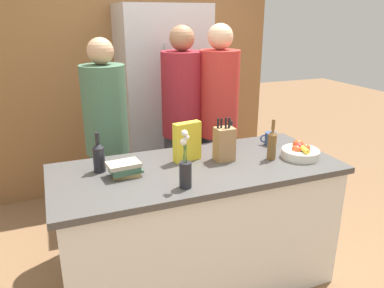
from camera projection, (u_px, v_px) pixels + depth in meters
name	position (u px, v px, depth m)	size (l,w,h in m)	color
ground_plane	(197.00, 279.00, 2.73)	(14.00, 14.00, 0.00)	brown
kitchen_island	(197.00, 225.00, 2.58)	(1.87, 0.80, 0.89)	silver
back_wall_wood	(131.00, 67.00, 3.90)	(3.07, 0.12, 2.60)	olive
refrigerator	(163.00, 105.00, 3.78)	(0.83, 0.62, 1.92)	#B7B7BC
fruit_bowl	(300.00, 152.00, 2.57)	(0.26, 0.26, 0.11)	silver
knife_block	(224.00, 144.00, 2.50)	(0.12, 0.11, 0.30)	#A87A4C
flower_vase	(185.00, 169.00, 2.10)	(0.07, 0.07, 0.34)	#232328
cereal_box	(187.00, 142.00, 2.49)	(0.20, 0.09, 0.26)	yellow
coffee_mug	(270.00, 139.00, 2.82)	(0.12, 0.09, 0.10)	#334770
book_stack	(125.00, 169.00, 2.27)	(0.21, 0.16, 0.09)	#99844C
bottle_oil	(99.00, 156.00, 2.32)	(0.07, 0.07, 0.25)	black
bottle_vinegar	(272.00, 144.00, 2.52)	(0.06, 0.06, 0.28)	brown
bottle_wine	(230.00, 138.00, 2.73)	(0.07, 0.07, 0.21)	black
person_at_sink	(107.00, 135.00, 2.89)	(0.33, 0.33, 1.67)	#383842
person_in_blue	(183.00, 119.00, 3.19)	(0.35, 0.35, 1.75)	#383842
person_in_red_tee	(218.00, 118.00, 3.16)	(0.33, 0.33, 1.76)	#383842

